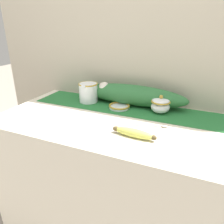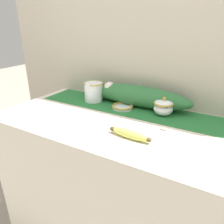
# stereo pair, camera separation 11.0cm
# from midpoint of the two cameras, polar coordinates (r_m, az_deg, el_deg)

# --- Properties ---
(countertop) EXTENTS (1.28, 0.63, 0.92)m
(countertop) POSITION_cam_midpoint_polar(r_m,az_deg,el_deg) (1.38, -1.11, -19.77)
(countertop) COLOR beige
(countertop) RESTS_ON ground_plane
(back_wall) EXTENTS (2.08, 0.04, 2.40)m
(back_wall) POSITION_cam_midpoint_polar(r_m,az_deg,el_deg) (1.35, 4.75, 14.33)
(back_wall) COLOR #B7AD99
(back_wall) RESTS_ON ground_plane
(table_runner) EXTENTS (1.17, 0.24, 0.00)m
(table_runner) POSITION_cam_midpoint_polar(r_m,az_deg,el_deg) (1.28, 2.14, 0.99)
(table_runner) COLOR #236B33
(table_runner) RESTS_ON countertop
(cream_pitcher) EXTENTS (0.12, 0.14, 0.12)m
(cream_pitcher) POSITION_cam_midpoint_polar(r_m,az_deg,el_deg) (1.38, -8.48, 5.18)
(cream_pitcher) COLOR white
(cream_pitcher) RESTS_ON countertop
(sugar_bowl) EXTENTS (0.11, 0.11, 0.10)m
(sugar_bowl) POSITION_cam_midpoint_polar(r_m,az_deg,el_deg) (1.22, 10.03, 1.75)
(sugar_bowl) COLOR white
(sugar_bowl) RESTS_ON countertop
(small_dish) EXTENTS (0.12, 0.12, 0.02)m
(small_dish) POSITION_cam_midpoint_polar(r_m,az_deg,el_deg) (1.27, -0.55, 1.42)
(small_dish) COLOR white
(small_dish) RESTS_ON countertop
(banana) EXTENTS (0.21, 0.05, 0.04)m
(banana) POSITION_cam_midpoint_polar(r_m,az_deg,el_deg) (0.96, 2.47, -5.58)
(banana) COLOR #CCD156
(banana) RESTS_ON countertop
(spoon) EXTENTS (0.18, 0.06, 0.01)m
(spoon) POSITION_cam_midpoint_polar(r_m,az_deg,el_deg) (1.07, 9.87, -3.75)
(spoon) COLOR #A89E89
(spoon) RESTS_ON countertop
(poinsettia_garland) EXTENTS (0.65, 0.13, 0.12)m
(poinsettia_garland) POSITION_cam_midpoint_polar(r_m,az_deg,el_deg) (1.31, 2.94, 4.49)
(poinsettia_garland) COLOR #2D6B38
(poinsettia_garland) RESTS_ON countertop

